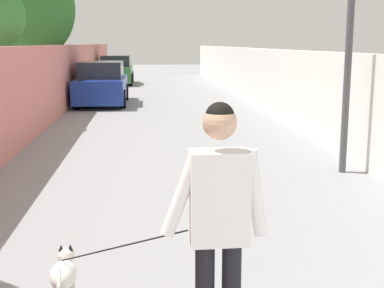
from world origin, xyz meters
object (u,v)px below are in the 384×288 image
Objects in this scene: tree_left_far at (32,8)px; car_far at (116,71)px; lamp_post at (351,14)px; car_near at (102,84)px; person_skateboarder at (219,213)px; dog at (64,273)px.

tree_left_far is 9.72m from car_far.
car_near is (10.88, 4.98, -1.95)m from lamp_post.
car_far is (25.76, 2.07, -0.40)m from person_skateboarder.
tree_left_far is at bearing 15.04° from person_skateboarder.
dog is 0.34× the size of car_far.
tree_left_far is at bearing 11.93° from dog.
dog is (-15.71, -3.32, -3.14)m from tree_left_far.
person_skateboarder is 0.44× the size of car_far.
person_skateboarder is 16.43m from car_near.
person_skateboarder is at bearing -172.76° from car_near.
car_near is at bearing 180.00° from car_far.
dog is at bearing -176.66° from car_near.
car_far is at bearing 2.06° from dog.
tree_left_far reaches higher than lamp_post.
car_far reaches higher than dog.
lamp_post is (-11.34, -7.41, -0.75)m from tree_left_far.
tree_left_far is at bearing 33.16° from lamp_post.
dog is at bearing -177.94° from car_far.
lamp_post is at bearing -43.12° from dog.
tree_left_far is 1.35× the size of lamp_post.
car_far is (9.47, -0.00, -0.00)m from car_near.
car_near is at bearing 24.59° from lamp_post.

